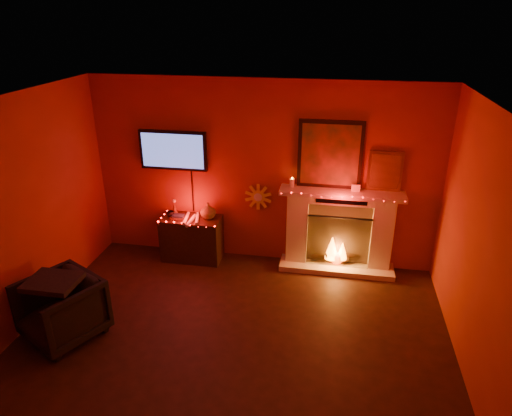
# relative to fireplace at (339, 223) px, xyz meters

# --- Properties ---
(room) EXTENTS (5.00, 5.00, 5.00)m
(room) POSITION_rel_fireplace_xyz_m (-1.14, -2.39, 0.63)
(room) COLOR black
(room) RESTS_ON ground
(floor) EXTENTS (5.00, 5.00, 0.00)m
(floor) POSITION_rel_fireplace_xyz_m (-1.14, -2.39, -0.72)
(floor) COLOR black
(floor) RESTS_ON ground
(fireplace) EXTENTS (1.72, 0.40, 2.18)m
(fireplace) POSITION_rel_fireplace_xyz_m (0.00, 0.00, 0.00)
(fireplace) COLOR beige
(fireplace) RESTS_ON floor
(tv) EXTENTS (1.00, 0.07, 1.24)m
(tv) POSITION_rel_fireplace_xyz_m (-2.44, 0.06, 0.92)
(tv) COLOR black
(tv) RESTS_ON room
(sunburst_clock) EXTENTS (0.40, 0.03, 0.40)m
(sunburst_clock) POSITION_rel_fireplace_xyz_m (-1.19, 0.09, 0.28)
(sunburst_clock) COLOR gold
(sunburst_clock) RESTS_ON room
(console_table) EXTENTS (0.89, 0.55, 0.92)m
(console_table) POSITION_rel_fireplace_xyz_m (-2.16, -0.13, -0.35)
(console_table) COLOR black
(console_table) RESTS_ON floor
(armchair) EXTENTS (1.08, 1.09, 0.74)m
(armchair) POSITION_rel_fireplace_xyz_m (-3.09, -2.15, -0.36)
(armchair) COLOR black
(armchair) RESTS_ON floor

